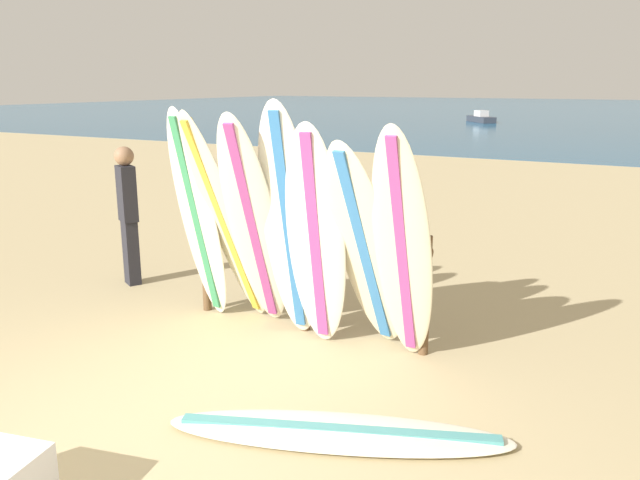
{
  "coord_description": "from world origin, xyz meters",
  "views": [
    {
      "loc": [
        2.93,
        -2.56,
        2.39
      ],
      "look_at": [
        0.0,
        2.9,
        0.85
      ],
      "focal_mm": 35.77,
      "sensor_mm": 36.0,
      "label": 1
    }
  ],
  "objects_px": {
    "surfboard_leaning_center_right": "(316,239)",
    "surfboard_lying_on_sand": "(338,432)",
    "surfboard_leaning_center": "(289,225)",
    "surfboard_leaning_right": "(366,250)",
    "surfboard_rack": "(305,262)",
    "surfboard_leaning_center_left": "(254,227)",
    "surfboard_leaning_left": "(225,221)",
    "surfboard_leaning_far_left": "(198,217)",
    "beachgoer_standing": "(128,210)",
    "surfboard_leaning_far_right": "(403,250)",
    "small_boat_offshore": "(481,118)"
  },
  "relations": [
    {
      "from": "surfboard_leaning_center_right",
      "to": "surfboard_lying_on_sand",
      "type": "distance_m",
      "value": 1.81
    },
    {
      "from": "surfboard_leaning_center",
      "to": "surfboard_leaning_right",
      "type": "relative_size",
      "value": 1.15
    },
    {
      "from": "surfboard_rack",
      "to": "surfboard_leaning_center_left",
      "type": "distance_m",
      "value": 0.63
    },
    {
      "from": "surfboard_leaning_center_right",
      "to": "surfboard_lying_on_sand",
      "type": "height_order",
      "value": "surfboard_leaning_center_right"
    },
    {
      "from": "surfboard_leaning_left",
      "to": "surfboard_lying_on_sand",
      "type": "xyz_separation_m",
      "value": [
        1.89,
        -1.32,
        -1.05
      ]
    },
    {
      "from": "surfboard_leaning_left",
      "to": "surfboard_leaning_center_right",
      "type": "height_order",
      "value": "surfboard_leaning_left"
    },
    {
      "from": "surfboard_leaning_far_left",
      "to": "surfboard_leaning_center",
      "type": "height_order",
      "value": "surfboard_leaning_center"
    },
    {
      "from": "surfboard_leaning_right",
      "to": "surfboard_rack",
      "type": "bearing_deg",
      "value": 158.03
    },
    {
      "from": "surfboard_leaning_center",
      "to": "beachgoer_standing",
      "type": "distance_m",
      "value": 2.72
    },
    {
      "from": "surfboard_rack",
      "to": "surfboard_leaning_far_left",
      "type": "height_order",
      "value": "surfboard_leaning_far_left"
    },
    {
      "from": "surfboard_leaning_left",
      "to": "surfboard_leaning_center",
      "type": "relative_size",
      "value": 0.96
    },
    {
      "from": "surfboard_leaning_right",
      "to": "surfboard_leaning_far_left",
      "type": "bearing_deg",
      "value": 179.04
    },
    {
      "from": "surfboard_leaning_center",
      "to": "surfboard_leaning_far_right",
      "type": "height_order",
      "value": "surfboard_leaning_center"
    },
    {
      "from": "surfboard_leaning_left",
      "to": "surfboard_leaning_far_right",
      "type": "height_order",
      "value": "surfboard_leaning_left"
    },
    {
      "from": "surfboard_rack",
      "to": "small_boat_offshore",
      "type": "relative_size",
      "value": 1.0
    },
    {
      "from": "surfboard_leaning_center_left",
      "to": "surfboard_leaning_far_left",
      "type": "bearing_deg",
      "value": 173.07
    },
    {
      "from": "surfboard_rack",
      "to": "surfboard_leaning_center",
      "type": "distance_m",
      "value": 0.56
    },
    {
      "from": "surfboard_leaning_center_left",
      "to": "surfboard_leaning_center",
      "type": "relative_size",
      "value": 0.96
    },
    {
      "from": "beachgoer_standing",
      "to": "surfboard_leaning_left",
      "type": "bearing_deg",
      "value": -17.92
    },
    {
      "from": "surfboard_leaning_center_left",
      "to": "surfboard_leaning_center_right",
      "type": "height_order",
      "value": "surfboard_leaning_center_left"
    },
    {
      "from": "surfboard_lying_on_sand",
      "to": "surfboard_leaning_far_left",
      "type": "bearing_deg",
      "value": 149.15
    },
    {
      "from": "surfboard_lying_on_sand",
      "to": "small_boat_offshore",
      "type": "bearing_deg",
      "value": 102.89
    },
    {
      "from": "surfboard_leaning_right",
      "to": "small_boat_offshore",
      "type": "relative_size",
      "value": 0.78
    },
    {
      "from": "surfboard_leaning_far_right",
      "to": "small_boat_offshore",
      "type": "distance_m",
      "value": 35.83
    },
    {
      "from": "surfboard_leaning_right",
      "to": "surfboard_lying_on_sand",
      "type": "xyz_separation_m",
      "value": [
        0.39,
        -1.3,
        -0.95
      ]
    },
    {
      "from": "surfboard_leaning_far_left",
      "to": "small_boat_offshore",
      "type": "bearing_deg",
      "value": 99.83
    },
    {
      "from": "surfboard_leaning_center_left",
      "to": "surfboard_leaning_center_right",
      "type": "bearing_deg",
      "value": -0.61
    },
    {
      "from": "surfboard_leaning_right",
      "to": "surfboard_lying_on_sand",
      "type": "height_order",
      "value": "surfboard_leaning_right"
    },
    {
      "from": "surfboard_leaning_center_left",
      "to": "surfboard_leaning_far_right",
      "type": "relative_size",
      "value": 1.03
    },
    {
      "from": "surfboard_leaning_center_right",
      "to": "surfboard_leaning_left",
      "type": "bearing_deg",
      "value": 175.47
    },
    {
      "from": "surfboard_rack",
      "to": "surfboard_leaning_far_left",
      "type": "bearing_deg",
      "value": -165.14
    },
    {
      "from": "surfboard_leaning_right",
      "to": "surfboard_leaning_far_right",
      "type": "bearing_deg",
      "value": -14.28
    },
    {
      "from": "surfboard_lying_on_sand",
      "to": "beachgoer_standing",
      "type": "bearing_deg",
      "value": 152.91
    },
    {
      "from": "surfboard_leaning_far_left",
      "to": "surfboard_leaning_center_right",
      "type": "xyz_separation_m",
      "value": [
        1.38,
        -0.1,
        -0.05
      ]
    },
    {
      "from": "surfboard_leaning_right",
      "to": "surfboard_lying_on_sand",
      "type": "bearing_deg",
      "value": -73.28
    },
    {
      "from": "surfboard_rack",
      "to": "surfboard_leaning_left",
      "type": "height_order",
      "value": "surfboard_leaning_left"
    },
    {
      "from": "surfboard_leaning_center_left",
      "to": "beachgoer_standing",
      "type": "bearing_deg",
      "value": 163.2
    },
    {
      "from": "surfboard_leaning_right",
      "to": "beachgoer_standing",
      "type": "bearing_deg",
      "value": 169.5
    },
    {
      "from": "surfboard_leaning_far_left",
      "to": "surfboard_leaning_far_right",
      "type": "relative_size",
      "value": 1.03
    },
    {
      "from": "surfboard_leaning_left",
      "to": "surfboard_leaning_far_right",
      "type": "bearing_deg",
      "value": -3.46
    },
    {
      "from": "surfboard_leaning_far_left",
      "to": "surfboard_leaning_center",
      "type": "distance_m",
      "value": 1.1
    },
    {
      "from": "surfboard_rack",
      "to": "surfboard_leaning_far_left",
      "type": "xyz_separation_m",
      "value": [
        -1.06,
        -0.28,
        0.39
      ]
    },
    {
      "from": "surfboard_leaning_left",
      "to": "surfboard_leaning_far_left",
      "type": "bearing_deg",
      "value": 177.9
    },
    {
      "from": "surfboard_leaning_far_right",
      "to": "beachgoer_standing",
      "type": "relative_size",
      "value": 1.27
    },
    {
      "from": "surfboard_leaning_left",
      "to": "surfboard_leaning_center_right",
      "type": "relative_size",
      "value": 1.04
    },
    {
      "from": "surfboard_leaning_center_left",
      "to": "surfboard_leaning_center_right",
      "type": "distance_m",
      "value": 0.66
    },
    {
      "from": "surfboard_rack",
      "to": "surfboard_leaning_center_right",
      "type": "height_order",
      "value": "surfboard_leaning_center_right"
    },
    {
      "from": "surfboard_rack",
      "to": "surfboard_lying_on_sand",
      "type": "distance_m",
      "value": 2.1
    },
    {
      "from": "surfboard_rack",
      "to": "beachgoer_standing",
      "type": "xyz_separation_m",
      "value": [
        -2.6,
        0.31,
        0.22
      ]
    },
    {
      "from": "surfboard_leaning_center",
      "to": "surfboard_leaning_center_left",
      "type": "bearing_deg",
      "value": -176.93
    }
  ]
}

